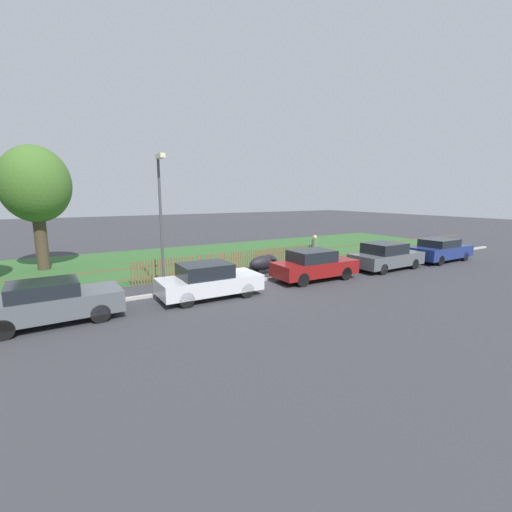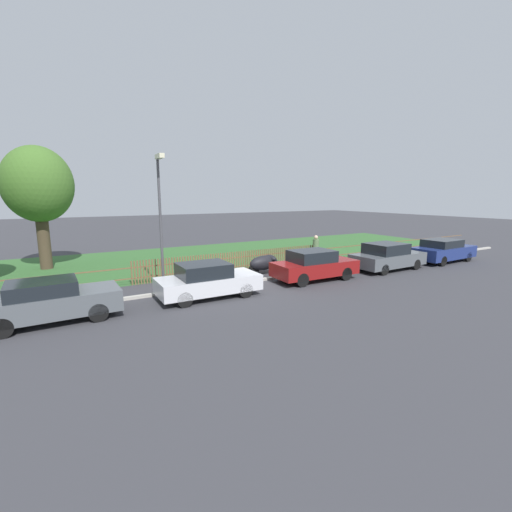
{
  "view_description": "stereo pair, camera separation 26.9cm",
  "coord_description": "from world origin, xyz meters",
  "px_view_note": "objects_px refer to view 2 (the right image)",
  "views": [
    {
      "loc": [
        -8.17,
        -13.57,
        4.06
      ],
      "look_at": [
        0.38,
        0.81,
        1.1
      ],
      "focal_mm": 24.0,
      "sensor_mm": 36.0,
      "label": 1
    },
    {
      "loc": [
        -7.94,
        -13.7,
        4.06
      ],
      "look_at": [
        0.38,
        0.81,
        1.1
      ],
      "focal_mm": 24.0,
      "sensor_mm": 36.0,
      "label": 2
    }
  ],
  "objects_px": {
    "street_lamp": "(160,207)",
    "pedestrian_near_fence": "(316,248)",
    "parked_car_white_van": "(387,257)",
    "tree_behind_motorcycle": "(38,186)",
    "parked_car_navy_estate": "(207,280)",
    "parked_car_black_saloon": "(49,301)",
    "parked_car_grey_coupe": "(443,250)",
    "covered_motorcycle": "(265,263)",
    "parked_car_red_compact": "(314,265)"
  },
  "relations": [
    {
      "from": "pedestrian_near_fence",
      "to": "street_lamp",
      "type": "bearing_deg",
      "value": -115.97
    },
    {
      "from": "covered_motorcycle",
      "to": "street_lamp",
      "type": "xyz_separation_m",
      "value": [
        -5.37,
        -0.47,
        2.96
      ]
    },
    {
      "from": "parked_car_white_van",
      "to": "tree_behind_motorcycle",
      "type": "relative_size",
      "value": 0.65
    },
    {
      "from": "parked_car_black_saloon",
      "to": "parked_car_navy_estate",
      "type": "distance_m",
      "value": 5.46
    },
    {
      "from": "covered_motorcycle",
      "to": "street_lamp",
      "type": "distance_m",
      "value": 6.15
    },
    {
      "from": "parked_car_navy_estate",
      "to": "street_lamp",
      "type": "height_order",
      "value": "street_lamp"
    },
    {
      "from": "parked_car_navy_estate",
      "to": "street_lamp",
      "type": "bearing_deg",
      "value": 124.67
    },
    {
      "from": "parked_car_white_van",
      "to": "pedestrian_near_fence",
      "type": "bearing_deg",
      "value": 128.87
    },
    {
      "from": "covered_motorcycle",
      "to": "tree_behind_motorcycle",
      "type": "xyz_separation_m",
      "value": [
        -9.91,
        7.31,
        3.96
      ]
    },
    {
      "from": "street_lamp",
      "to": "parked_car_black_saloon",
      "type": "bearing_deg",
      "value": -155.43
    },
    {
      "from": "parked_car_white_van",
      "to": "parked_car_grey_coupe",
      "type": "height_order",
      "value": "parked_car_white_van"
    },
    {
      "from": "pedestrian_near_fence",
      "to": "parked_car_red_compact",
      "type": "bearing_deg",
      "value": -73.71
    },
    {
      "from": "covered_motorcycle",
      "to": "parked_car_navy_estate",
      "type": "bearing_deg",
      "value": -154.32
    },
    {
      "from": "parked_car_navy_estate",
      "to": "street_lamp",
      "type": "distance_m",
      "value": 3.65
    },
    {
      "from": "parked_car_grey_coupe",
      "to": "covered_motorcycle",
      "type": "relative_size",
      "value": 2.36
    },
    {
      "from": "parked_car_black_saloon",
      "to": "parked_car_navy_estate",
      "type": "xyz_separation_m",
      "value": [
        5.46,
        0.06,
        -0.01
      ]
    },
    {
      "from": "parked_car_red_compact",
      "to": "parked_car_white_van",
      "type": "height_order",
      "value": "parked_car_white_van"
    },
    {
      "from": "parked_car_black_saloon",
      "to": "parked_car_grey_coupe",
      "type": "bearing_deg",
      "value": -2.26
    },
    {
      "from": "pedestrian_near_fence",
      "to": "street_lamp",
      "type": "distance_m",
      "value": 9.75
    },
    {
      "from": "tree_behind_motorcycle",
      "to": "parked_car_white_van",
      "type": "bearing_deg",
      "value": -30.47
    },
    {
      "from": "parked_car_red_compact",
      "to": "parked_car_white_van",
      "type": "distance_m",
      "value": 5.07
    },
    {
      "from": "parked_car_red_compact",
      "to": "parked_car_white_van",
      "type": "relative_size",
      "value": 0.98
    },
    {
      "from": "parked_car_navy_estate",
      "to": "parked_car_red_compact",
      "type": "relative_size",
      "value": 0.96
    },
    {
      "from": "parked_car_white_van",
      "to": "parked_car_black_saloon",
      "type": "bearing_deg",
      "value": 179.02
    },
    {
      "from": "parked_car_black_saloon",
      "to": "street_lamp",
      "type": "distance_m",
      "value": 5.43
    },
    {
      "from": "parked_car_red_compact",
      "to": "street_lamp",
      "type": "distance_m",
      "value": 7.59
    },
    {
      "from": "parked_car_white_van",
      "to": "tree_behind_motorcycle",
      "type": "xyz_separation_m",
      "value": [
        -16.43,
        9.66,
        3.85
      ]
    },
    {
      "from": "tree_behind_motorcycle",
      "to": "street_lamp",
      "type": "bearing_deg",
      "value": -59.75
    },
    {
      "from": "parked_car_black_saloon",
      "to": "parked_car_white_van",
      "type": "distance_m",
      "value": 16.08
    },
    {
      "from": "pedestrian_near_fence",
      "to": "parked_car_grey_coupe",
      "type": "bearing_deg",
      "value": 33.48
    },
    {
      "from": "parked_car_navy_estate",
      "to": "parked_car_white_van",
      "type": "relative_size",
      "value": 0.94
    },
    {
      "from": "parked_car_black_saloon",
      "to": "tree_behind_motorcycle",
      "type": "height_order",
      "value": "tree_behind_motorcycle"
    },
    {
      "from": "parked_car_red_compact",
      "to": "street_lamp",
      "type": "bearing_deg",
      "value": 166.84
    },
    {
      "from": "covered_motorcycle",
      "to": "tree_behind_motorcycle",
      "type": "distance_m",
      "value": 12.94
    },
    {
      "from": "street_lamp",
      "to": "pedestrian_near_fence",
      "type": "bearing_deg",
      "value": 7.17
    },
    {
      "from": "parked_car_black_saloon",
      "to": "tree_behind_motorcycle",
      "type": "bearing_deg",
      "value": 90.12
    },
    {
      "from": "parked_car_red_compact",
      "to": "parked_car_grey_coupe",
      "type": "relative_size",
      "value": 0.95
    },
    {
      "from": "tree_behind_motorcycle",
      "to": "parked_car_grey_coupe",
      "type": "bearing_deg",
      "value": -24.76
    },
    {
      "from": "tree_behind_motorcycle",
      "to": "pedestrian_near_fence",
      "type": "distance_m",
      "value": 15.78
    },
    {
      "from": "parked_car_grey_coupe",
      "to": "covered_motorcycle",
      "type": "height_order",
      "value": "parked_car_grey_coupe"
    },
    {
      "from": "parked_car_grey_coupe",
      "to": "tree_behind_motorcycle",
      "type": "distance_m",
      "value": 23.79
    },
    {
      "from": "parked_car_white_van",
      "to": "tree_behind_motorcycle",
      "type": "bearing_deg",
      "value": 148.41
    },
    {
      "from": "parked_car_red_compact",
      "to": "covered_motorcycle",
      "type": "bearing_deg",
      "value": 124.17
    },
    {
      "from": "parked_car_red_compact",
      "to": "covered_motorcycle",
      "type": "xyz_separation_m",
      "value": [
        -1.44,
        2.23,
        -0.12
      ]
    },
    {
      "from": "parked_car_navy_estate",
      "to": "street_lamp",
      "type": "relative_size",
      "value": 0.72
    },
    {
      "from": "parked_car_white_van",
      "to": "street_lamp",
      "type": "bearing_deg",
      "value": 169.9
    },
    {
      "from": "covered_motorcycle",
      "to": "pedestrian_near_fence",
      "type": "xyz_separation_m",
      "value": [
        3.95,
        0.7,
        0.37
      ]
    },
    {
      "from": "parked_car_grey_coupe",
      "to": "tree_behind_motorcycle",
      "type": "height_order",
      "value": "tree_behind_motorcycle"
    },
    {
      "from": "parked_car_white_van",
      "to": "pedestrian_near_fence",
      "type": "distance_m",
      "value": 3.99
    },
    {
      "from": "parked_car_navy_estate",
      "to": "tree_behind_motorcycle",
      "type": "xyz_separation_m",
      "value": [
        -5.8,
        9.65,
        3.88
      ]
    }
  ]
}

